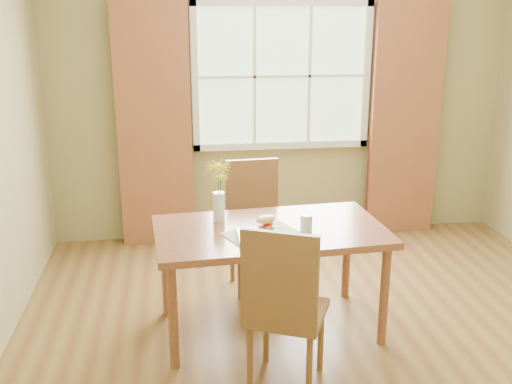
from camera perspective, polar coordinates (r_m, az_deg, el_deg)
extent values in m
cube|color=brown|center=(4.18, 6.82, -13.10)|extent=(4.20, 3.80, 0.02)
cube|color=#9C935D|center=(5.53, 2.39, 9.46)|extent=(4.20, 0.02, 2.70)
cube|color=#9C935D|center=(1.99, 21.96, -5.84)|extent=(4.20, 0.02, 2.70)
cube|color=#A9CE9C|center=(5.48, 2.46, 10.97)|extent=(1.50, 0.02, 1.20)
cube|color=white|center=(5.42, 2.61, 17.57)|extent=(1.62, 0.04, 0.06)
cube|color=white|center=(5.56, 2.44, 4.46)|extent=(1.62, 0.04, 0.06)
cube|color=white|center=(5.37, -5.85, 10.77)|extent=(0.06, 0.04, 1.32)
cube|color=white|center=(5.64, 10.48, 10.88)|extent=(0.06, 0.04, 1.32)
cube|color=white|center=(5.46, 2.51, 10.94)|extent=(1.50, 0.03, 0.02)
cube|color=#622817|center=(5.36, -9.67, 6.28)|extent=(0.65, 0.08, 2.20)
cube|color=#622817|center=(5.76, 14.01, 6.75)|extent=(0.65, 0.08, 2.20)
cube|color=#935B38|center=(3.88, 1.35, -3.79)|extent=(1.54, 0.94, 0.05)
cylinder|color=#935B38|center=(3.64, -7.91, -11.74)|extent=(0.06, 0.06, 0.68)
cylinder|color=#935B38|center=(3.93, 12.11, -9.65)|extent=(0.06, 0.06, 0.68)
cylinder|color=#935B38|center=(4.25, -8.61, -7.35)|extent=(0.06, 0.06, 0.68)
cylinder|color=#935B38|center=(4.51, 8.63, -5.90)|extent=(0.06, 0.06, 0.68)
cube|color=brown|center=(3.43, 2.97, -11.41)|extent=(0.55, 0.55, 0.04)
cube|color=brown|center=(3.14, 2.23, -8.38)|extent=(0.39, 0.20, 0.53)
cylinder|color=brown|center=(3.45, -0.60, -15.72)|extent=(0.04, 0.04, 0.43)
cylinder|color=brown|center=(3.38, 5.09, -16.54)|extent=(0.04, 0.04, 0.43)
cylinder|color=brown|center=(3.73, 0.96, -13.03)|extent=(0.04, 0.04, 0.43)
cylinder|color=brown|center=(3.66, 6.18, -13.71)|extent=(0.04, 0.04, 0.43)
cube|color=brown|center=(4.55, 0.10, -4.11)|extent=(0.44, 0.44, 0.04)
cube|color=brown|center=(4.63, -0.37, -0.04)|extent=(0.41, 0.06, 0.52)
cylinder|color=brown|center=(4.46, -1.54, -7.75)|extent=(0.03, 0.03, 0.42)
cylinder|color=brown|center=(4.53, 2.61, -7.38)|extent=(0.03, 0.03, 0.42)
cylinder|color=brown|center=(4.76, -2.28, -6.12)|extent=(0.03, 0.03, 0.42)
cylinder|color=brown|center=(4.82, 1.62, -5.80)|extent=(0.03, 0.03, 0.42)
cube|color=beige|center=(3.76, 0.71, -4.10)|extent=(0.54, 0.48, 0.01)
cube|color=#D3DF37|center=(3.71, 0.20, -4.24)|extent=(0.26, 0.26, 0.01)
ellipsoid|color=#EFC151|center=(3.76, 0.90, -3.54)|extent=(0.17, 0.16, 0.04)
ellipsoid|color=#4C8C2D|center=(3.74, 1.54, -3.42)|extent=(0.08, 0.05, 0.01)
cylinder|color=red|center=(3.75, 0.83, -3.12)|extent=(0.07, 0.07, 0.01)
cylinder|color=red|center=(3.75, 1.22, -2.97)|extent=(0.07, 0.07, 0.01)
ellipsoid|color=#EFC151|center=(3.74, 0.95, -2.62)|extent=(0.17, 0.16, 0.05)
cylinder|color=silver|center=(3.81, 4.81, -2.99)|extent=(0.08, 0.08, 0.11)
cylinder|color=silver|center=(3.81, 4.81, -3.13)|extent=(0.07, 0.07, 0.10)
cylinder|color=silver|center=(3.99, -3.56, -1.40)|extent=(0.08, 0.08, 0.20)
cylinder|color=silver|center=(4.00, -3.54, -2.07)|extent=(0.07, 0.07, 0.10)
cylinder|color=#3D7028|center=(3.96, -3.58, -0.20)|extent=(0.01, 0.01, 0.37)
cylinder|color=#3D7028|center=(3.96, -3.37, -0.68)|extent=(0.01, 0.01, 0.31)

